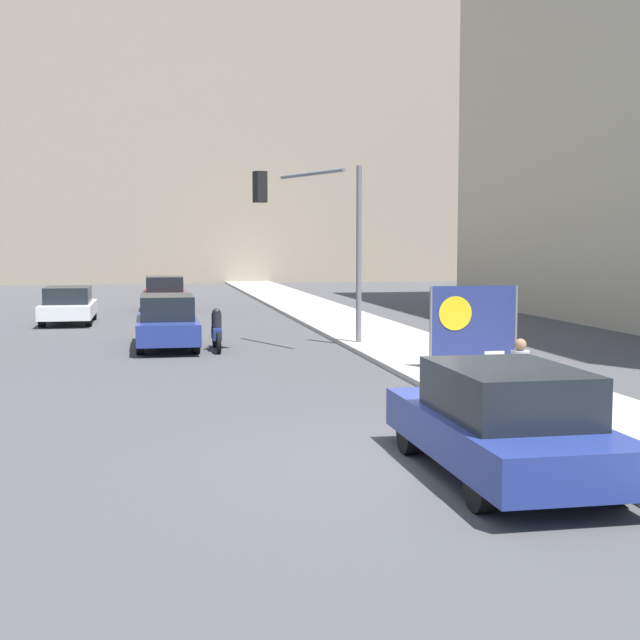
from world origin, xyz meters
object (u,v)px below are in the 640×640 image
Objects in this scene: protest_banner at (473,324)px; car_on_road_nearest at (167,322)px; car_on_road_midblock at (68,305)px; seated_protester at (521,369)px; traffic_light_pole at (321,221)px; car_on_road_distant at (164,294)px; motorcycle_on_road at (217,332)px; parked_car_curbside at (503,422)px.

protest_banner is 9.37m from car_on_road_nearest.
car_on_road_nearest reaches higher than car_on_road_midblock.
seated_protester is 0.55× the size of protest_banner.
traffic_light_pole is 16.38m from car_on_road_distant.
protest_banner reaches higher than motorcycle_on_road.
traffic_light_pole is at bearing 90.33° from seated_protester.
seated_protester is 10.38m from traffic_light_pole.
traffic_light_pole is at bearing 116.71° from protest_banner.
traffic_light_pole is 1.16× the size of car_on_road_midblock.
seated_protester is 0.26× the size of parked_car_curbside.
motorcycle_on_road is at bearing -62.66° from car_on_road_midblock.
parked_car_curbside is (-2.94, -8.93, -0.40)m from protest_banner.
car_on_road_nearest is (-4.00, 15.23, 0.03)m from parked_car_curbside.
car_on_road_distant is at bearing 97.33° from parked_car_curbside.
car_on_road_nearest is at bearing -90.68° from car_on_road_distant.
traffic_light_pole is 1.12× the size of parked_car_curbside.
car_on_road_distant reaches higher than car_on_road_midblock.
parked_car_curbside is 0.96× the size of car_on_road_nearest.
traffic_light_pole is 1.23× the size of car_on_road_distant.
seated_protester is at bearing -64.59° from motorcycle_on_road.
protest_banner is at bearing -42.23° from car_on_road_nearest.
parked_car_curbside is at bearing -72.51° from car_on_road_midblock.
car_on_road_nearest is 1.15× the size of car_on_road_distant.
car_on_road_distant is (-5.96, 25.38, 0.00)m from seated_protester.
protest_banner reaches higher than car_on_road_midblock.
car_on_road_midblock reaches higher than motorcycle_on_road.
car_on_road_midblock is (-10.41, 14.80, -0.44)m from protest_banner.
seated_protester is at bearing -60.63° from car_on_road_nearest.
car_on_road_nearest is at bearing -67.76° from car_on_road_midblock.
parked_car_curbside is at bearing -108.20° from protest_banner.
traffic_light_pole reaches higher than car_on_road_nearest.
motorcycle_on_road is at bearing 135.69° from protest_banner.
car_on_road_distant is (3.65, 5.97, 0.05)m from car_on_road_midblock.
seated_protester is at bearing -76.79° from car_on_road_distant.
seated_protester is 0.54× the size of motorcycle_on_road.
car_on_road_nearest is at bearing 109.23° from seated_protester.
protest_banner reaches higher than car_on_road_distant.
protest_banner is 0.49× the size of car_on_road_midblock.
protest_banner is at bearing 71.80° from parked_car_curbside.
car_on_road_midblock is 10.54m from motorcycle_on_road.
motorcycle_on_road is at bearing -32.09° from car_on_road_nearest.
car_on_road_distant is at bearing 89.32° from car_on_road_nearest.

